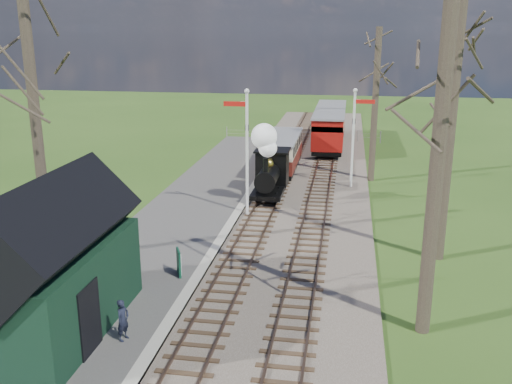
# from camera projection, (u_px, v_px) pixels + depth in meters

# --- Properties ---
(distant_hills) EXTENTS (114.40, 48.00, 22.02)m
(distant_hills) POSITION_uv_depth(u_px,v_px,m) (325.00, 219.00, 78.03)
(distant_hills) COLOR #385B23
(distant_hills) RESTS_ON ground
(ballast_bed) EXTENTS (8.00, 60.00, 0.10)m
(ballast_bed) POSITION_uv_depth(u_px,v_px,m) (299.00, 185.00, 33.36)
(ballast_bed) COLOR brown
(ballast_bed) RESTS_ON ground
(track_near) EXTENTS (1.60, 60.00, 0.15)m
(track_near) POSITION_uv_depth(u_px,v_px,m) (277.00, 184.00, 33.55)
(track_near) COLOR brown
(track_near) RESTS_ON ground
(track_far) EXTENTS (1.60, 60.00, 0.15)m
(track_far) POSITION_uv_depth(u_px,v_px,m) (321.00, 185.00, 33.15)
(track_far) COLOR brown
(track_far) RESTS_ON ground
(platform) EXTENTS (5.00, 44.00, 0.20)m
(platform) POSITION_uv_depth(u_px,v_px,m) (181.00, 225.00, 26.50)
(platform) COLOR #474442
(platform) RESTS_ON ground
(coping_strip) EXTENTS (0.40, 44.00, 0.21)m
(coping_strip) POSITION_uv_depth(u_px,v_px,m) (229.00, 227.00, 26.14)
(coping_strip) COLOR #B2AD9E
(coping_strip) RESTS_ON ground
(station_shed) EXTENTS (3.25, 6.30, 4.78)m
(station_shed) POSITION_uv_depth(u_px,v_px,m) (53.00, 265.00, 16.53)
(station_shed) COLOR black
(station_shed) RESTS_ON platform
(semaphore_near) EXTENTS (1.22, 0.24, 6.22)m
(semaphore_near) POSITION_uv_depth(u_px,v_px,m) (246.00, 144.00, 27.00)
(semaphore_near) COLOR silver
(semaphore_near) RESTS_ON ground
(semaphore_far) EXTENTS (1.22, 0.24, 5.72)m
(semaphore_far) POSITION_uv_depth(u_px,v_px,m) (355.00, 131.00, 31.97)
(semaphore_far) COLOR silver
(semaphore_far) RESTS_ON ground
(bare_trees) EXTENTS (15.51, 22.39, 12.00)m
(bare_trees) POSITION_uv_depth(u_px,v_px,m) (273.00, 134.00, 20.64)
(bare_trees) COLOR #382D23
(bare_trees) RESTS_ON ground
(fence_line) EXTENTS (12.60, 0.08, 1.00)m
(fence_line) POSITION_uv_depth(u_px,v_px,m) (302.00, 134.00, 46.66)
(fence_line) COLOR slate
(fence_line) RESTS_ON ground
(locomotive) EXTENTS (1.67, 3.90, 4.18)m
(locomotive) POSITION_uv_depth(u_px,v_px,m) (269.00, 165.00, 29.99)
(locomotive) COLOR black
(locomotive) RESTS_ON ground
(coach) EXTENTS (1.95, 6.69, 2.05)m
(coach) POSITION_uv_depth(u_px,v_px,m) (283.00, 152.00, 35.88)
(coach) COLOR black
(coach) RESTS_ON ground
(red_carriage_a) EXTENTS (2.28, 5.66, 2.40)m
(red_carriage_a) POSITION_uv_depth(u_px,v_px,m) (328.00, 132.00, 41.48)
(red_carriage_a) COLOR black
(red_carriage_a) RESTS_ON ground
(red_carriage_b) EXTENTS (2.28, 5.66, 2.40)m
(red_carriage_b) POSITION_uv_depth(u_px,v_px,m) (331.00, 120.00, 46.69)
(red_carriage_b) COLOR black
(red_carriage_b) RESTS_ON ground
(sign_board) EXTENTS (0.35, 0.64, 0.98)m
(sign_board) POSITION_uv_depth(u_px,v_px,m) (179.00, 262.00, 20.72)
(sign_board) COLOR #0D402A
(sign_board) RESTS_ON platform
(bench) EXTENTS (0.91, 1.66, 0.91)m
(bench) POSITION_uv_depth(u_px,v_px,m) (118.00, 285.00, 19.04)
(bench) COLOR #4A331A
(bench) RESTS_ON platform
(person) EXTENTS (0.41, 0.52, 1.25)m
(person) POSITION_uv_depth(u_px,v_px,m) (123.00, 320.00, 16.36)
(person) COLOR black
(person) RESTS_ON platform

